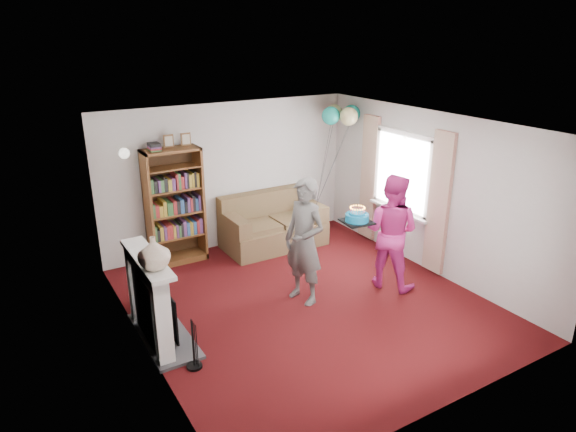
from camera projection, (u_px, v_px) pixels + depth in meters
ground at (307, 302)px, 7.22m from camera, size 5.00×5.00×0.00m
wall_back at (229, 176)px, 8.82m from camera, size 4.50×0.02×2.50m
wall_left at (138, 256)px, 5.71m from camera, size 0.02×5.00×2.50m
wall_right at (432, 193)px, 7.88m from camera, size 0.02×5.00×2.50m
ceiling at (310, 125)px, 6.36m from camera, size 4.50×5.00×0.01m
fireplace at (154, 303)px, 6.20m from camera, size 0.55×1.80×1.12m
window_bay at (402, 187)px, 8.35m from camera, size 0.14×2.02×2.20m
wall_sconce at (124, 153)px, 7.64m from camera, size 0.16×0.23×0.16m
bookcase at (174, 207)px, 8.24m from camera, size 0.90×0.42×2.10m
sofa at (272, 226)px, 9.06m from camera, size 1.75×0.93×0.93m
wicker_basket at (151, 295)px, 7.11m from camera, size 0.37×0.37×0.34m
person_striped at (304, 242)px, 7.00m from camera, size 0.59×0.74×1.78m
person_magenta at (391, 231)px, 7.45m from camera, size 0.97×1.04×1.72m
birthday_cake at (357, 218)px, 7.06m from camera, size 0.39×0.39×0.22m
balloons at (341, 115)px, 8.91m from camera, size 0.94×0.75×1.70m
mantel_vase at (154, 253)px, 5.63m from camera, size 0.43×0.43×0.37m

